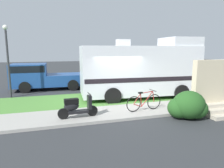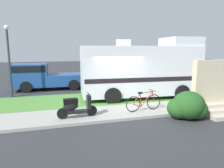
{
  "view_description": "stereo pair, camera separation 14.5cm",
  "coord_description": "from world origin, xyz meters",
  "px_view_note": "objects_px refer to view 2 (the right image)",
  "views": [
    {
      "loc": [
        -3.33,
        -9.57,
        2.87
      ],
      "look_at": [
        -0.36,
        0.3,
        1.1
      ],
      "focal_mm": 32.75,
      "sensor_mm": 36.0,
      "label": 1
    },
    {
      "loc": [
        -3.19,
        -9.61,
        2.87
      ],
      "look_at": [
        -0.36,
        0.3,
        1.1
      ],
      "focal_mm": 32.75,
      "sensor_mm": 36.0,
      "label": 2
    }
  ],
  "objects_px": {
    "bicycle": "(144,102)",
    "street_lamp_post": "(9,54)",
    "bottle_green": "(174,102)",
    "pickup_truck_near": "(43,76)",
    "motorhome_rv": "(142,70)",
    "scooter": "(76,107)"
  },
  "relations": [
    {
      "from": "motorhome_rv",
      "to": "pickup_truck_near",
      "type": "height_order",
      "value": "motorhome_rv"
    },
    {
      "from": "motorhome_rv",
      "to": "scooter",
      "type": "distance_m",
      "value": 5.17
    },
    {
      "from": "bicycle",
      "to": "pickup_truck_near",
      "type": "height_order",
      "value": "pickup_truck_near"
    },
    {
      "from": "street_lamp_post",
      "to": "bicycle",
      "type": "bearing_deg",
      "value": -38.61
    },
    {
      "from": "street_lamp_post",
      "to": "motorhome_rv",
      "type": "bearing_deg",
      "value": -16.96
    },
    {
      "from": "bicycle",
      "to": "street_lamp_post",
      "type": "relative_size",
      "value": 0.42
    },
    {
      "from": "bicycle",
      "to": "pickup_truck_near",
      "type": "bearing_deg",
      "value": 122.77
    },
    {
      "from": "bicycle",
      "to": "bottle_green",
      "type": "relative_size",
      "value": 6.1
    },
    {
      "from": "bicycle",
      "to": "bottle_green",
      "type": "height_order",
      "value": "bicycle"
    },
    {
      "from": "bottle_green",
      "to": "bicycle",
      "type": "bearing_deg",
      "value": -163.34
    },
    {
      "from": "bicycle",
      "to": "street_lamp_post",
      "type": "height_order",
      "value": "street_lamp_post"
    },
    {
      "from": "motorhome_rv",
      "to": "pickup_truck_near",
      "type": "distance_m",
      "value": 7.18
    },
    {
      "from": "scooter",
      "to": "motorhome_rv",
      "type": "bearing_deg",
      "value": 34.82
    },
    {
      "from": "street_lamp_post",
      "to": "pickup_truck_near",
      "type": "bearing_deg",
      "value": 49.77
    },
    {
      "from": "motorhome_rv",
      "to": "scooter",
      "type": "xyz_separation_m",
      "value": [
        -4.15,
        -2.89,
        -1.11
      ]
    },
    {
      "from": "motorhome_rv",
      "to": "street_lamp_post",
      "type": "xyz_separation_m",
      "value": [
        -7.43,
        2.26,
        0.88
      ]
    },
    {
      "from": "scooter",
      "to": "street_lamp_post",
      "type": "distance_m",
      "value": 6.42
    },
    {
      "from": "bottle_green",
      "to": "pickup_truck_near",
      "type": "bearing_deg",
      "value": 134.82
    },
    {
      "from": "motorhome_rv",
      "to": "bicycle",
      "type": "xyz_separation_m",
      "value": [
        -1.11,
        -2.78,
        -1.17
      ]
    },
    {
      "from": "bottle_green",
      "to": "motorhome_rv",
      "type": "bearing_deg",
      "value": 110.05
    },
    {
      "from": "bottle_green",
      "to": "street_lamp_post",
      "type": "xyz_separation_m",
      "value": [
        -8.23,
        4.47,
        2.32
      ]
    },
    {
      "from": "bicycle",
      "to": "bottle_green",
      "type": "xyz_separation_m",
      "value": [
        1.92,
        0.57,
        -0.27
      ]
    }
  ]
}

